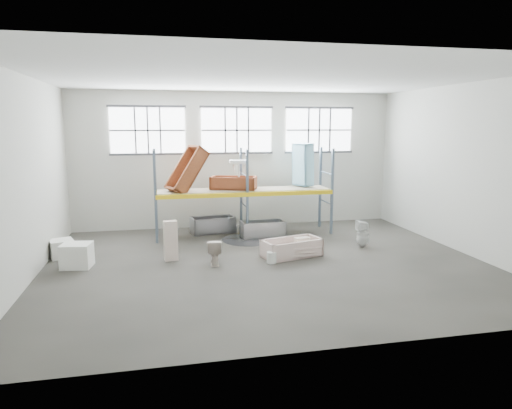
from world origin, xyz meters
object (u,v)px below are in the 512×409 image
object	(u,v)px
toilet_beige	(214,252)
toilet_white	(363,234)
carton_near	(77,255)
steel_tub_left	(213,225)
cistern_tall	(171,241)
blue_tub_upright	(303,165)
steel_tub_right	(263,229)
rust_tub_flat	(234,183)
bathtub_beige	(292,248)
bucket	(272,257)

from	to	relation	value
toilet_beige	toilet_white	xyz separation A→B (m)	(4.77, 0.83, 0.07)
toilet_white	carton_near	distance (m)	8.44
steel_tub_left	carton_near	size ratio (longest dim) A/B	2.02
cistern_tall	toilet_white	distance (m)	5.94
cistern_tall	blue_tub_upright	xyz separation A→B (m)	(4.79, 2.88, 1.83)
steel_tub_right	rust_tub_flat	xyz separation A→B (m)	(-0.91, 0.56, 1.55)
bathtub_beige	carton_near	xyz separation A→B (m)	(-5.96, 0.19, 0.07)
toilet_beige	rust_tub_flat	world-z (taller)	rust_tub_flat
cistern_tall	toilet_white	size ratio (longest dim) A/B	1.34
blue_tub_upright	toilet_white	bearing A→B (deg)	-66.79
toilet_white	steel_tub_right	distance (m)	3.40
steel_tub_right	bathtub_beige	bearing A→B (deg)	-82.89
steel_tub_left	rust_tub_flat	world-z (taller)	rust_tub_flat
steel_tub_left	rust_tub_flat	size ratio (longest dim) A/B	0.99
toilet_white	carton_near	size ratio (longest dim) A/B	1.12
cistern_tall	bucket	bearing A→B (deg)	-26.38
steel_tub_left	steel_tub_right	xyz separation A→B (m)	(1.60, -0.97, -0.01)
toilet_beige	steel_tub_right	size ratio (longest dim) A/B	0.48
steel_tub_right	rust_tub_flat	bearing A→B (deg)	148.27
blue_tub_upright	toilet_beige	bearing A→B (deg)	-136.07
rust_tub_flat	carton_near	xyz separation A→B (m)	(-4.74, -2.85, -1.50)
steel_tub_left	carton_near	world-z (taller)	carton_near
toilet_beige	steel_tub_left	size ratio (longest dim) A/B	0.46
bathtub_beige	blue_tub_upright	world-z (taller)	blue_tub_upright
bucket	carton_near	world-z (taller)	carton_near
toilet_beige	blue_tub_upright	xyz separation A→B (m)	(3.63, 3.50, 2.04)
rust_tub_flat	bucket	distance (m)	3.97
bathtub_beige	carton_near	size ratio (longest dim) A/B	2.26
toilet_white	rust_tub_flat	world-z (taller)	rust_tub_flat
bathtub_beige	steel_tub_left	xyz separation A→B (m)	(-1.91, 3.45, 0.03)
toilet_white	bucket	xyz separation A→B (m)	(-3.21, -1.06, -0.27)
steel_tub_left	blue_tub_upright	world-z (taller)	blue_tub_upright
toilet_beige	steel_tub_left	bearing A→B (deg)	-89.74
cistern_tall	steel_tub_left	world-z (taller)	cistern_tall
steel_tub_left	toilet_white	bearing A→B (deg)	-33.76
toilet_beige	steel_tub_left	world-z (taller)	toilet_beige
cistern_tall	rust_tub_flat	bearing A→B (deg)	41.37
toilet_beige	blue_tub_upright	size ratio (longest dim) A/B	0.47
steel_tub_left	bucket	xyz separation A→B (m)	(1.17, -3.98, -0.12)
toilet_beige	toilet_white	world-z (taller)	toilet_white
toilet_white	steel_tub_left	bearing A→B (deg)	-117.70
bathtub_beige	bucket	bearing A→B (deg)	-159.56
steel_tub_left	bucket	distance (m)	4.15
bathtub_beige	blue_tub_upright	bearing A→B (deg)	51.98
bucket	toilet_beige	bearing A→B (deg)	171.72
blue_tub_upright	bathtub_beige	bearing A→B (deg)	-112.59
toilet_beige	steel_tub_left	distance (m)	3.78
steel_tub_left	carton_near	distance (m)	5.20
rust_tub_flat	cistern_tall	bearing A→B (deg)	-129.48
cistern_tall	steel_tub_left	xyz separation A→B (m)	(1.55, 3.14, -0.29)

